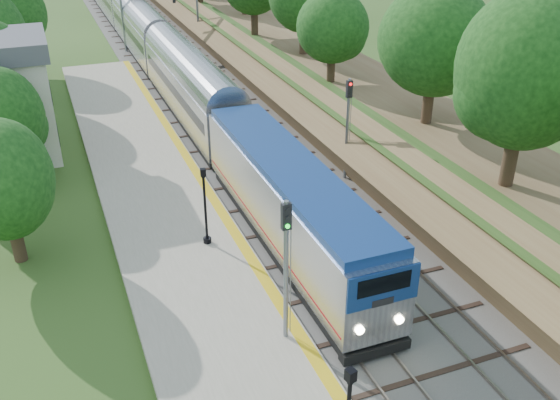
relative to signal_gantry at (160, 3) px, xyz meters
name	(u,v)px	position (x,y,z in m)	size (l,w,h in m)	color
trackbed	(150,38)	(-0.47, 5.01, -4.75)	(9.50, 170.00, 0.28)	#4C4944
platform	(174,231)	(-7.67, -38.99, -4.63)	(6.40, 68.00, 0.38)	gray
yellow_stripe	(225,218)	(-4.82, -38.99, -4.43)	(0.55, 68.00, 0.01)	gold
embankment	(220,16)	(7.88, 5.01, -2.87)	(10.64, 170.00, 11.70)	brown
signal_gantry	(160,3)	(0.00, 0.00, 0.00)	(8.40, 0.38, 6.20)	slate
trees_behind_platform	(36,139)	(-13.64, -34.32, -0.29)	(7.82, 53.32, 7.21)	#332316
train	(126,15)	(-2.47, 8.14, -2.54)	(3.03, 121.42, 4.45)	black
lamppost_far	(205,211)	(-6.40, -41.06, -2.61)	(0.41, 0.41, 4.10)	black
signal_platform	(286,257)	(-5.37, -49.15, -0.65)	(0.36, 0.29, 6.17)	slate
signal_farside	(348,119)	(3.73, -36.31, -0.84)	(0.35, 0.28, 6.32)	slate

